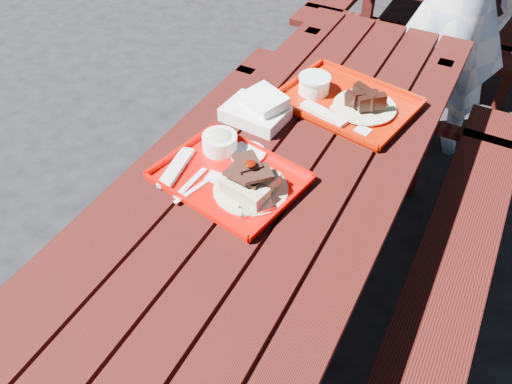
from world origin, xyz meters
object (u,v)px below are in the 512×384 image
(near_tray, at_px, (233,169))
(person, at_px, (458,6))
(far_tray, at_px, (344,100))
(picnic_table_near, at_px, (277,219))

(near_tray, xyz_separation_m, person, (0.37, 1.46, 0.02))
(near_tray, height_order, far_tray, near_tray)
(far_tray, distance_m, person, 0.95)
(person, bearing_deg, near_tray, 60.29)
(picnic_table_near, xyz_separation_m, person, (0.24, 1.40, 0.25))
(far_tray, height_order, person, person)
(near_tray, relative_size, person, 0.30)
(near_tray, height_order, person, person)
(person, bearing_deg, far_tray, 61.99)
(near_tray, bearing_deg, person, 75.91)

